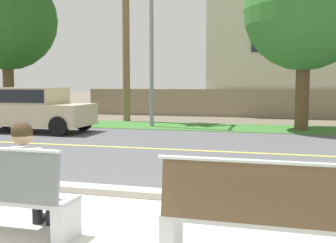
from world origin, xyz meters
TOP-DOWN VIEW (x-y plane):
  - ground_plane at (0.00, 8.00)m, footprint 140.00×140.00m
  - curb_edge at (0.00, 2.35)m, footprint 44.00×0.30m
  - street_asphalt at (0.00, 6.50)m, footprint 52.00×8.00m
  - road_centre_line at (0.00, 6.50)m, footprint 48.00×0.14m
  - far_verge_grass at (0.00, 12.00)m, footprint 48.00×2.80m
  - bench_right at (1.37, 0.51)m, footprint 1.74×0.48m
  - seated_person_white at (-1.07, 0.68)m, footprint 0.52×0.68m
  - car_beige_far at (-6.65, 8.90)m, footprint 4.30×1.86m
  - streetlamp at (-3.08, 11.79)m, footprint 0.24×2.10m
  - shade_tree_far_left at (-10.38, 12.88)m, footprint 4.62×4.62m
  - shade_tree_left at (2.61, 11.74)m, footprint 4.25×4.25m
  - garden_wall at (-1.83, 17.20)m, footprint 13.00×0.36m
  - house_across_street at (3.22, 20.40)m, footprint 11.06×6.91m

SIDE VIEW (x-z plane):
  - ground_plane at x=0.00m, z-range 0.00..0.00m
  - street_asphalt at x=0.00m, z-range 0.00..0.01m
  - far_verge_grass at x=0.00m, z-range 0.00..0.02m
  - road_centre_line at x=0.00m, z-range 0.01..0.01m
  - curb_edge at x=0.00m, z-range 0.00..0.11m
  - bench_right at x=1.37m, z-range -0.05..0.96m
  - seated_person_white at x=-1.07m, z-range 0.05..1.30m
  - garden_wall at x=-1.83m, z-range 0.00..1.40m
  - car_beige_far at x=-6.65m, z-range 0.08..1.62m
  - house_across_street at x=3.22m, z-range 0.05..7.72m
  - streetlamp at x=-3.08m, z-range 0.51..8.04m
  - shade_tree_left at x=2.61m, z-range 1.05..8.07m
  - shade_tree_far_left at x=-10.38m, z-range 1.14..8.77m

